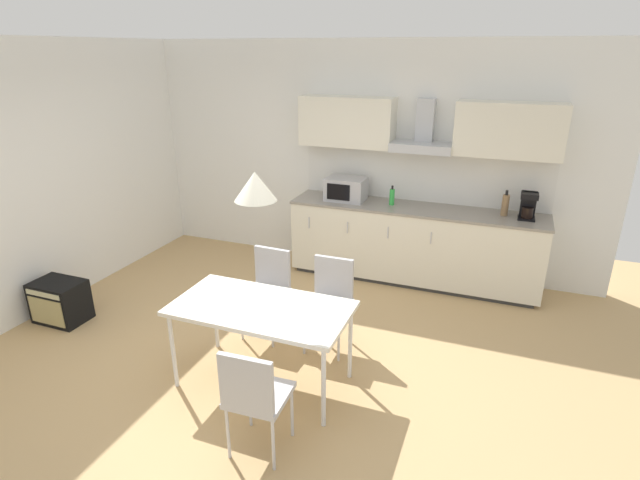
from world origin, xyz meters
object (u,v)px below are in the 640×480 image
object	(u,v)px
bottle_green	(392,197)
microwave	(346,189)
bottle_brown	(505,205)
chair_far_right	(330,294)
dining_table	(261,311)
chair_far_left	(268,283)
pendant_lamp	(255,186)
coffee_maker	(528,206)
chair_near_right	(254,392)
guitar_amp	(60,301)

from	to	relation	value
bottle_green	microwave	bearing A→B (deg)	-179.86
bottle_brown	chair_far_right	xyz separation A→B (m)	(-1.43, -1.78, -0.53)
bottle_brown	microwave	bearing A→B (deg)	-178.32
dining_table	chair_far_left	world-z (taller)	chair_far_left
pendant_lamp	coffee_maker	bearing A→B (deg)	51.65
coffee_maker	pendant_lamp	xyz separation A→B (m)	(-1.99, -2.52, 0.65)
dining_table	pendant_lamp	bearing A→B (deg)	-135.00
chair_near_right	guitar_amp	world-z (taller)	chair_near_right
coffee_maker	bottle_green	size ratio (longest dim) A/B	1.28
coffee_maker	chair_far_left	distance (m)	2.96
guitar_amp	chair_far_right	bearing A→B (deg)	11.96
dining_table	chair_far_right	xyz separation A→B (m)	(0.33, 0.76, -0.15)
pendant_lamp	microwave	bearing A→B (deg)	92.29
bottle_green	pendant_lamp	xyz separation A→B (m)	(-0.48, -2.49, 0.70)
bottle_green	dining_table	world-z (taller)	bottle_green
microwave	pendant_lamp	size ratio (longest dim) A/B	1.50
bottle_green	chair_far_left	xyz separation A→B (m)	(-0.81, -1.73, -0.50)
chair_far_right	bottle_brown	bearing A→B (deg)	51.24
microwave	chair_far_left	world-z (taller)	microwave
bottle_brown	chair_far_right	distance (m)	2.35
bottle_green	chair_far_right	size ratio (longest dim) A/B	0.27
chair_far_right	chair_far_left	distance (m)	0.65
chair_far_left	chair_near_right	world-z (taller)	same
bottle_brown	bottle_green	bearing A→B (deg)	-177.62
coffee_maker	bottle_brown	bearing A→B (deg)	173.19
bottle_brown	guitar_amp	bearing A→B (deg)	-150.67
coffee_maker	chair_far_right	distance (m)	2.48
microwave	guitar_amp	xyz separation A→B (m)	(-2.37, -2.32, -0.86)
bottle_green	guitar_amp	bearing A→B (deg)	-141.79
bottle_brown	pendant_lamp	distance (m)	3.17
bottle_green	dining_table	bearing A→B (deg)	-100.92
bottle_green	dining_table	xyz separation A→B (m)	(-0.48, -2.49, -0.35)
bottle_green	pendant_lamp	bearing A→B (deg)	-100.92
dining_table	pendant_lamp	distance (m)	1.05
microwave	bottle_green	world-z (taller)	microwave
coffee_maker	bottle_green	xyz separation A→B (m)	(-1.51, -0.02, -0.05)
chair_near_right	guitar_amp	size ratio (longest dim) A/B	1.67
coffee_maker	microwave	bearing A→B (deg)	-179.28
chair_far_left	pendant_lamp	xyz separation A→B (m)	(0.32, -0.76, 1.21)
chair_far_left	dining_table	bearing A→B (deg)	-67.02
guitar_amp	chair_far_left	bearing A→B (deg)	15.43
chair_far_left	chair_far_right	bearing A→B (deg)	0.01
bottle_green	chair_far_left	distance (m)	1.97
chair_far_right	microwave	bearing A→B (deg)	103.86
chair_far_right	guitar_amp	size ratio (longest dim) A/B	1.67
dining_table	chair_near_right	size ratio (longest dim) A/B	1.67
chair_far_left	pendant_lamp	bearing A→B (deg)	-67.02
chair_far_right	pendant_lamp	size ratio (longest dim) A/B	2.72
dining_table	chair_far_left	bearing A→B (deg)	112.98
bottle_brown	chair_far_left	distance (m)	2.79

